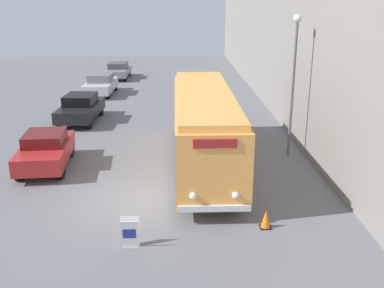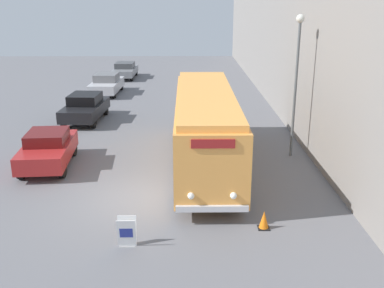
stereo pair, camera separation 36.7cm
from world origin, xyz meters
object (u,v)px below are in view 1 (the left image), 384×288
at_px(parked_car_far, 101,84).
at_px(parked_car_near, 45,150).
at_px(parked_car_mid, 81,108).
at_px(parked_car_distant, 118,70).
at_px(traffic_cone, 266,219).
at_px(sign_board, 130,233).
at_px(vintage_bus, 204,125).
at_px(streetlamp, 294,66).

bearing_deg(parked_car_far, parked_car_near, -87.48).
bearing_deg(parked_car_far, parked_car_mid, -87.33).
xyz_separation_m(parked_car_distant, traffic_cone, (7.82, -27.12, -0.42)).
distance_m(sign_board, parked_car_near, 7.71).
bearing_deg(parked_car_distant, traffic_cone, -72.39).
bearing_deg(sign_board, traffic_cone, 13.36).
bearing_deg(sign_board, parked_car_near, 122.46).
relative_size(parked_car_mid, traffic_cone, 7.48).
xyz_separation_m(vintage_bus, parked_car_far, (-6.70, 14.92, -1.06)).
relative_size(parked_car_far, traffic_cone, 7.41).
bearing_deg(parked_car_near, sign_board, -61.51).
bearing_deg(traffic_cone, streetlamp, 70.81).
xyz_separation_m(sign_board, parked_car_near, (-4.13, 6.50, 0.35)).
bearing_deg(parked_car_distant, parked_car_near, -89.71).
height_order(parked_car_near, parked_car_far, parked_car_near).
bearing_deg(parked_car_distant, parked_car_far, -92.65).
distance_m(parked_car_mid, traffic_cone, 15.31).
bearing_deg(parked_car_far, streetlamp, -49.66).
bearing_deg(parked_car_far, sign_board, -76.58).
distance_m(vintage_bus, parked_car_near, 6.75).
distance_m(sign_board, traffic_cone, 4.27).
bearing_deg(parked_car_distant, vintage_bus, -72.46).
distance_m(sign_board, parked_car_mid, 14.46).
height_order(parked_car_near, parked_car_distant, parked_car_near).
xyz_separation_m(parked_car_near, traffic_cone, (8.29, -5.51, -0.50)).
distance_m(vintage_bus, traffic_cone, 5.92).
bearing_deg(parked_car_near, parked_car_far, 86.13).
bearing_deg(traffic_cone, parked_car_near, 146.38).
height_order(parked_car_near, parked_car_mid, parked_car_mid).
height_order(sign_board, parked_car_near, parked_car_near).
height_order(streetlamp, parked_car_distant, streetlamp).
bearing_deg(traffic_cone, vintage_bus, 106.37).
bearing_deg(vintage_bus, parked_car_distant, 106.02).
distance_m(streetlamp, parked_car_mid, 12.69).
xyz_separation_m(streetlamp, parked_car_near, (-10.63, -1.22, -3.27)).
xyz_separation_m(vintage_bus, parked_car_distant, (-6.21, 21.62, -1.10)).
xyz_separation_m(parked_car_far, traffic_cone, (8.31, -20.41, -0.46)).
distance_m(vintage_bus, sign_board, 7.09).
relative_size(parked_car_near, traffic_cone, 6.97).
height_order(vintage_bus, parked_car_distant, vintage_bus).
relative_size(streetlamp, traffic_cone, 10.52).
height_order(parked_car_mid, traffic_cone, parked_car_mid).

